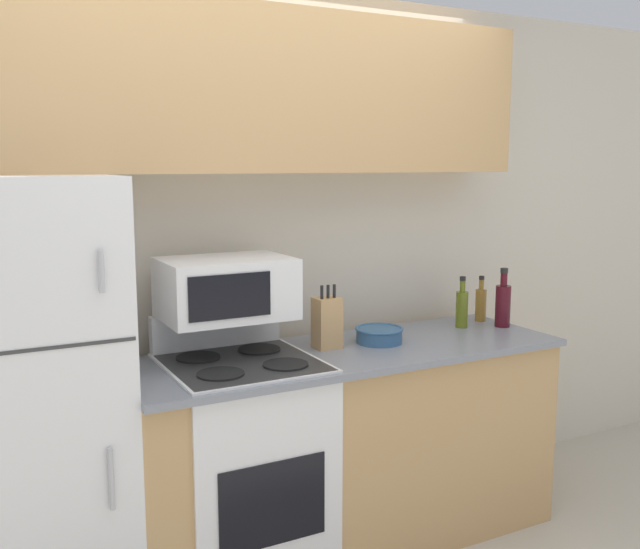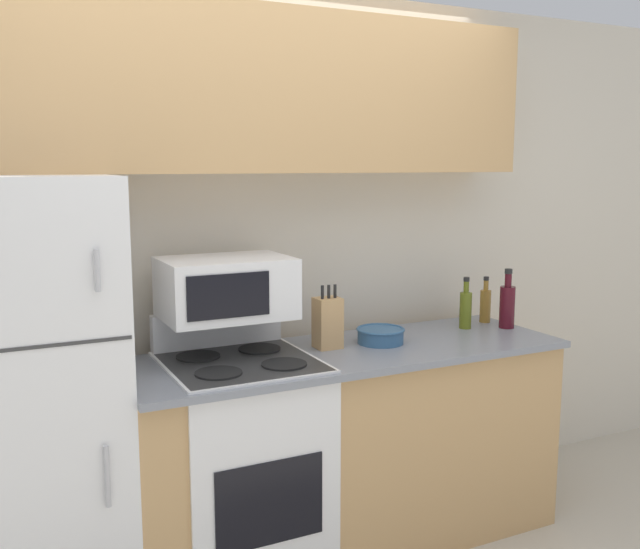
# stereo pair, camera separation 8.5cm
# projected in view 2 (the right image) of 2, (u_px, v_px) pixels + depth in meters

# --- Properties ---
(wall_back) EXTENTS (8.00, 0.05, 2.55)m
(wall_back) POSITION_uv_depth(u_px,v_px,m) (245.00, 264.00, 3.37)
(wall_back) COLOR beige
(wall_back) RESTS_ON ground_plane
(lower_cabinets) EXTENTS (2.00, 0.66, 0.93)m
(lower_cabinets) POSITION_uv_depth(u_px,v_px,m) (346.00, 447.00, 3.26)
(lower_cabinets) COLOR tan
(lower_cabinets) RESTS_ON ground_plane
(refrigerator) EXTENTS (0.64, 0.73, 1.71)m
(refrigerator) POSITION_uv_depth(u_px,v_px,m) (31.00, 406.00, 2.66)
(refrigerator) COLOR white
(refrigerator) RESTS_ON ground_plane
(upper_cabinets) EXTENTS (2.63, 0.31, 0.70)m
(upper_cabinets) POSITION_uv_depth(u_px,v_px,m) (256.00, 92.00, 3.09)
(upper_cabinets) COLOR tan
(upper_cabinets) RESTS_ON refrigerator
(stove) EXTENTS (0.62, 0.64, 1.10)m
(stove) POSITION_uv_depth(u_px,v_px,m) (242.00, 465.00, 3.02)
(stove) COLOR white
(stove) RESTS_ON ground_plane
(microwave) EXTENTS (0.53, 0.38, 0.25)m
(microwave) POSITION_uv_depth(u_px,v_px,m) (226.00, 288.00, 3.00)
(microwave) COLOR white
(microwave) RESTS_ON stove
(knife_block) EXTENTS (0.11, 0.10, 0.29)m
(knife_block) POSITION_uv_depth(u_px,v_px,m) (328.00, 323.00, 3.18)
(knife_block) COLOR tan
(knife_block) RESTS_ON lower_cabinets
(bowl) EXTENTS (0.22, 0.22, 0.07)m
(bowl) POSITION_uv_depth(u_px,v_px,m) (380.00, 335.00, 3.28)
(bowl) COLOR #335B84
(bowl) RESTS_ON lower_cabinets
(bottle_vinegar) EXTENTS (0.06, 0.06, 0.24)m
(bottle_vinegar) POSITION_uv_depth(u_px,v_px,m) (485.00, 304.00, 3.71)
(bottle_vinegar) COLOR olive
(bottle_vinegar) RESTS_ON lower_cabinets
(bottle_wine_red) EXTENTS (0.08, 0.08, 0.30)m
(bottle_wine_red) POSITION_uv_depth(u_px,v_px,m) (507.00, 305.00, 3.57)
(bottle_wine_red) COLOR #470F19
(bottle_wine_red) RESTS_ON lower_cabinets
(bottle_olive_oil) EXTENTS (0.06, 0.06, 0.26)m
(bottle_olive_oil) POSITION_uv_depth(u_px,v_px,m) (466.00, 308.00, 3.56)
(bottle_olive_oil) COLOR #5B6619
(bottle_olive_oil) RESTS_ON lower_cabinets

